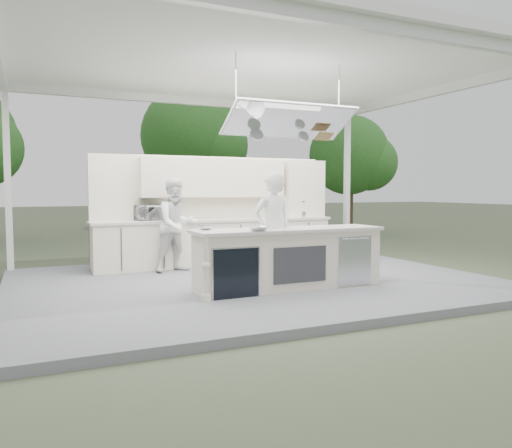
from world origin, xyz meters
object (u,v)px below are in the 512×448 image
back_counter (217,242)px  head_chef (272,230)px  sous_chef (177,225)px  demo_island (288,258)px

back_counter → head_chef: head_chef is taller
back_counter → sous_chef: size_ratio=2.84×
back_counter → sous_chef: (-0.99, -0.51, 0.42)m
back_counter → sous_chef: sous_chef is taller
back_counter → sous_chef: 1.19m
head_chef → sous_chef: (-0.99, 2.09, -0.02)m
back_counter → head_chef: bearing=-90.0°
demo_island → head_chef: size_ratio=1.69×
demo_island → sous_chef: (-1.17, 2.30, 0.42)m
demo_island → sous_chef: size_ratio=1.74×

